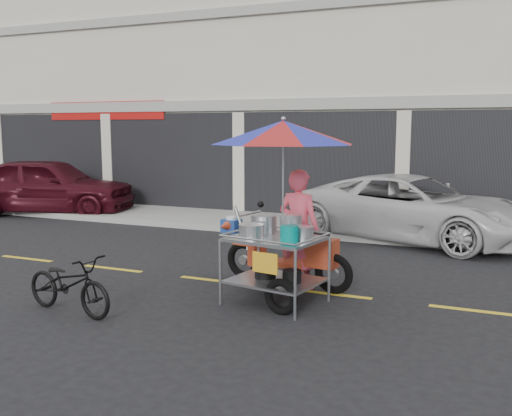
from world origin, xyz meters
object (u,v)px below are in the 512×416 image
at_px(white_pickup, 412,208).
at_px(food_vendor_rig, 287,185).
at_px(near_bicycle, 69,284).
at_px(maroon_sedan, 49,186).

height_order(white_pickup, food_vendor_rig, food_vendor_rig).
distance_m(near_bicycle, food_vendor_rig, 3.30).
xyz_separation_m(white_pickup, near_bicycle, (-3.54, -6.93, -0.32)).
xyz_separation_m(maroon_sedan, near_bicycle, (6.67, -6.86, -0.42)).
bearing_deg(near_bicycle, food_vendor_rig, -43.48).
xyz_separation_m(white_pickup, food_vendor_rig, (-1.12, -5.07, 0.94)).
height_order(maroon_sedan, food_vendor_rig, food_vendor_rig).
bearing_deg(food_vendor_rig, white_pickup, 87.93).
bearing_deg(near_bicycle, white_pickup, -18.07).
xyz_separation_m(near_bicycle, food_vendor_rig, (2.42, 1.86, 1.26)).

